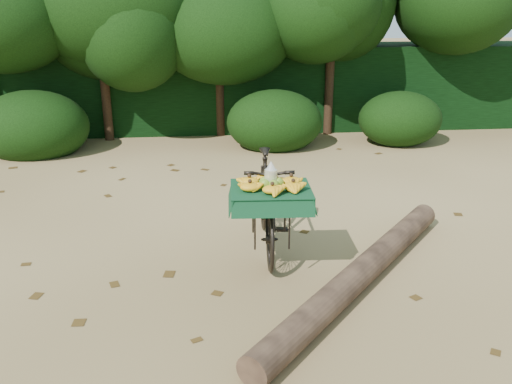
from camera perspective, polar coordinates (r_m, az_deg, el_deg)
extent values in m
plane|color=tan|center=(6.47, -6.11, -5.03)|extent=(80.00, 80.00, 0.00)
imported|color=black|center=(6.03, 1.11, -1.14)|extent=(0.62, 1.85, 1.10)
cube|color=black|center=(5.34, 1.57, 0.18)|extent=(0.42, 0.50, 0.03)
cube|color=#124628|center=(5.34, 1.58, 0.36)|extent=(0.83, 0.70, 0.01)
ellipsoid|color=olive|center=(5.33, 2.41, 0.96)|extent=(0.11, 0.08, 0.12)
ellipsoid|color=olive|center=(5.38, 1.78, 1.16)|extent=(0.11, 0.08, 0.12)
ellipsoid|color=olive|center=(5.35, 0.89, 1.06)|extent=(0.11, 0.08, 0.12)
ellipsoid|color=olive|center=(5.28, 0.94, 0.80)|extent=(0.11, 0.08, 0.12)
ellipsoid|color=olive|center=(5.26, 1.89, 0.74)|extent=(0.11, 0.08, 0.12)
cylinder|color=#EAE5C6|center=(5.31, 1.58, 1.51)|extent=(0.13, 0.13, 0.16)
cylinder|color=brown|center=(5.50, 11.05, -8.29)|extent=(2.67, 3.04, 0.27)
cube|color=black|center=(12.34, -6.36, 10.89)|extent=(26.00, 1.80, 1.80)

